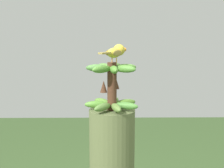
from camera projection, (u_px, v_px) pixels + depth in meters
banana_bunch at (112, 86)px, 1.56m from camera, size 0.28×0.28×0.24m
perched_bird at (116, 52)px, 1.53m from camera, size 0.14×0.19×0.09m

